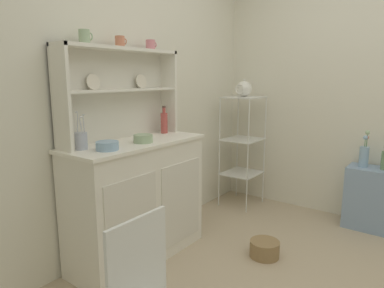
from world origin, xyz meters
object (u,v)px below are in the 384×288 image
(hutch_cabinet, at_px, (138,199))
(cup_sage_0, at_px, (85,37))
(jam_bottle, at_px, (164,122))
(utensil_jar, at_px, (81,140))
(hutch_shelf_unit, at_px, (119,87))
(bakers_rack, at_px, (243,137))
(bowl_mixing_large, at_px, (107,146))
(flower_vase, at_px, (364,154))
(porcelain_teapot, at_px, (244,89))
(side_shelf_blue, at_px, (374,199))
(floor_basket, at_px, (265,249))

(hutch_cabinet, distance_m, cup_sage_0, 1.20)
(jam_bottle, xyz_separation_m, utensil_jar, (-0.82, -0.01, -0.03))
(hutch_shelf_unit, bearing_deg, hutch_cabinet, -90.00)
(bakers_rack, xyz_separation_m, cup_sage_0, (-1.78, 0.20, 0.88))
(hutch_cabinet, bearing_deg, hutch_shelf_unit, 90.00)
(bowl_mixing_large, distance_m, flower_vase, 2.28)
(hutch_shelf_unit, bearing_deg, flower_vase, -40.68)
(bakers_rack, relative_size, jam_bottle, 5.18)
(porcelain_teapot, bearing_deg, flower_vase, -82.31)
(hutch_shelf_unit, xyz_separation_m, flower_vase, (1.63, -1.40, -0.62))
(hutch_cabinet, height_order, bakers_rack, bakers_rack)
(utensil_jar, bearing_deg, hutch_shelf_unit, 11.86)
(bakers_rack, xyz_separation_m, side_shelf_blue, (0.15, -1.27, -0.46))
(flower_vase, bearing_deg, side_shelf_blue, -90.05)
(hutch_shelf_unit, relative_size, bowl_mixing_large, 7.12)
(bakers_rack, distance_m, bowl_mixing_large, 1.81)
(hutch_shelf_unit, height_order, floor_basket, hutch_shelf_unit)
(side_shelf_blue, bearing_deg, hutch_cabinet, 140.24)
(floor_basket, distance_m, jam_bottle, 1.29)
(hutch_shelf_unit, bearing_deg, bowl_mixing_large, -143.79)
(jam_bottle, xyz_separation_m, flower_vase, (1.22, -1.32, -0.32))
(bowl_mixing_large, relative_size, flower_vase, 0.44)
(side_shelf_blue, relative_size, jam_bottle, 2.52)
(floor_basket, bearing_deg, jam_bottle, 100.67)
(hutch_shelf_unit, distance_m, bakers_rack, 1.59)
(hutch_shelf_unit, bearing_deg, utensil_jar, -168.14)
(bowl_mixing_large, relative_size, porcelain_teapot, 0.58)
(hutch_shelf_unit, distance_m, utensil_jar, 0.53)
(bakers_rack, height_order, jam_bottle, bakers_rack)
(bakers_rack, height_order, cup_sage_0, cup_sage_0)
(bowl_mixing_large, bearing_deg, cup_sage_0, 84.57)
(floor_basket, relative_size, cup_sage_0, 2.52)
(hutch_cabinet, relative_size, bowl_mixing_large, 7.62)
(floor_basket, relative_size, bowl_mixing_large, 1.56)
(hutch_shelf_unit, distance_m, cup_sage_0, 0.45)
(hutch_cabinet, bearing_deg, jam_bottle, 11.88)
(utensil_jar, bearing_deg, porcelain_teapot, -4.80)
(utensil_jar, bearing_deg, floor_basket, -41.11)
(bowl_mixing_large, relative_size, utensil_jar, 0.59)
(floor_basket, xyz_separation_m, bowl_mixing_large, (-0.90, 0.71, 0.87))
(flower_vase, bearing_deg, jam_bottle, 132.65)
(bakers_rack, relative_size, flower_vase, 3.50)
(jam_bottle, distance_m, porcelain_teapot, 1.10)
(bakers_rack, bearing_deg, floor_basket, -142.07)
(porcelain_teapot, distance_m, flower_vase, 1.30)
(hutch_cabinet, bearing_deg, porcelain_teapot, -3.12)
(hutch_shelf_unit, xyz_separation_m, porcelain_teapot, (1.47, -0.24, -0.05))
(cup_sage_0, height_order, flower_vase, cup_sage_0)
(bakers_rack, xyz_separation_m, bowl_mixing_large, (-1.80, 0.01, 0.19))
(hutch_shelf_unit, bearing_deg, floor_basket, -58.73)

